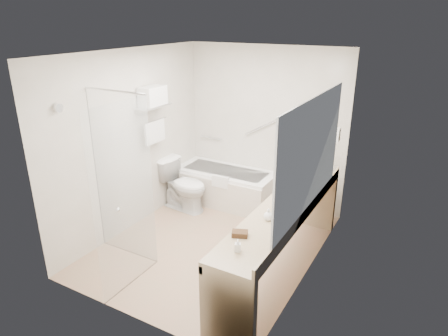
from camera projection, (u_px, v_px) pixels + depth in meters
The scene contains 25 objects.
floor at pixel (213, 244), 5.39m from camera, with size 3.20×3.20×0.00m, color #A18163.
ceiling at pixel (211, 52), 4.50m from camera, with size 2.60×3.20×0.10m, color white.
wall_back at pixel (265, 127), 6.25m from camera, with size 2.60×0.10×2.50m, color beige.
wall_front at pixel (122, 207), 3.64m from camera, with size 2.60×0.10×2.50m, color beige.
wall_left at pixel (132, 142), 5.54m from camera, with size 0.10×3.20×2.50m, color beige.
wall_right at pixel (314, 176), 4.35m from camera, with size 0.10×3.20×2.50m, color beige.
bathtub at pixel (225, 186), 6.53m from camera, with size 1.60×0.73×0.59m.
grab_bar_short at pixel (212, 138), 6.76m from camera, with size 0.03×0.03×0.40m, color silver.
grab_bar_long at pixel (261, 127), 6.24m from camera, with size 0.03×0.03×0.60m, color silver.
shower_enclosure at pixel (123, 186), 4.55m from camera, with size 0.96×0.91×2.11m.
towel_shelf at pixel (153, 102), 5.58m from camera, with size 0.24×0.55×0.81m.
vanity_counter at pixel (283, 225), 4.57m from camera, with size 0.55×2.70×0.95m.
sink at pixel (298, 198), 4.82m from camera, with size 0.40×0.52×0.14m, color white.
faucet at pixel (310, 193), 4.71m from camera, with size 0.03×0.03×0.14m, color silver.
mirror at pixel (311, 154), 4.12m from camera, with size 0.02×2.00×1.20m, color #A5ABB1.
hairdryer_unit at pixel (337, 134), 5.16m from camera, with size 0.08×0.10×0.18m, color silver.
toilet at pixel (184, 185), 6.25m from camera, with size 0.45×0.81×0.79m, color white.
amenity_basket at pixel (240, 234), 3.93m from camera, with size 0.16×0.10×0.05m, color #3F2A16.
soap_bottle_a at pixel (238, 249), 3.68m from camera, with size 0.05×0.12×0.06m, color silver.
soap_bottle_b at pixel (268, 216), 4.23m from camera, with size 0.10×0.13×0.10m, color silver.
water_bottle_left at pixel (309, 176), 5.15m from camera, with size 0.07×0.07×0.22m.
water_bottle_mid at pixel (302, 177), 5.14m from camera, with size 0.06×0.06×0.19m.
water_bottle_right at pixel (308, 165), 5.55m from camera, with size 0.06×0.06×0.20m.
drinking_glass_near at pixel (289, 191), 4.84m from camera, with size 0.07×0.07×0.09m, color silver.
drinking_glass_far at pixel (278, 193), 4.81m from camera, with size 0.06×0.06×0.08m, color silver.
Camera 1 is at (2.41, -4.00, 2.89)m, focal length 32.00 mm.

